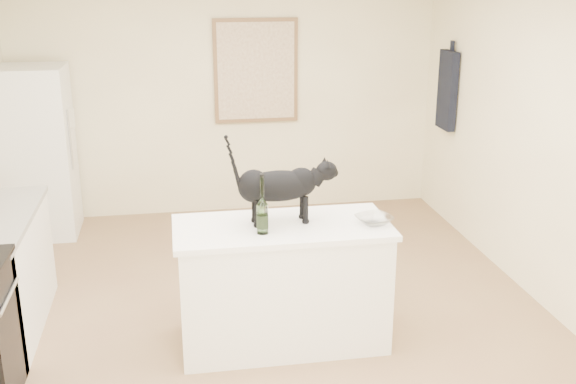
{
  "coord_description": "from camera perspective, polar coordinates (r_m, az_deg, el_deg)",
  "views": [
    {
      "loc": [
        -0.61,
        -4.57,
        2.58
      ],
      "look_at": [
        0.15,
        -0.15,
        1.12
      ],
      "focal_mm": 42.79,
      "sensor_mm": 36.0,
      "label": 1
    }
  ],
  "objects": [
    {
      "name": "glass_bowl",
      "position": [
        4.78,
        7.16,
        -2.32
      ],
      "size": [
        0.3,
        0.3,
        0.06
      ],
      "primitive_type": "imported",
      "rotation": [
        0.0,
        0.0,
        0.32
      ],
      "color": "silver",
      "rests_on": "island_top"
    },
    {
      "name": "wine_bottle",
      "position": [
        4.53,
        -2.15,
        -1.31
      ],
      "size": [
        0.08,
        0.08,
        0.36
      ],
      "primitive_type": "cylinder",
      "rotation": [
        0.0,
        0.0,
        0.01
      ],
      "color": "#2C5421",
      "rests_on": "island_top"
    },
    {
      "name": "fridge",
      "position": [
        7.26,
        -20.14,
        3.11
      ],
      "size": [
        0.68,
        0.68,
        1.7
      ],
      "primitive_type": "cube",
      "color": "white",
      "rests_on": "floor"
    },
    {
      "name": "hanging_garment",
      "position": [
        7.29,
        13.1,
        8.23
      ],
      "size": [
        0.08,
        0.34,
        0.8
      ],
      "primitive_type": "cube",
      "color": "black",
      "rests_on": "wall_right"
    },
    {
      "name": "wall_right",
      "position": [
        5.55,
        21.67,
        3.39
      ],
      "size": [
        0.0,
        5.5,
        5.5
      ],
      "primitive_type": "plane",
      "rotation": [
        1.57,
        0.0,
        -1.57
      ],
      "color": "#FFF7C5",
      "rests_on": "ground"
    },
    {
      "name": "artwork_frame",
      "position": [
        7.42,
        -2.68,
        10.02
      ],
      "size": [
        0.9,
        0.03,
        1.1
      ],
      "primitive_type": "cube",
      "color": "brown",
      "rests_on": "wall_back"
    },
    {
      "name": "fridge_paper",
      "position": [
        7.18,
        -17.63,
        5.81
      ],
      "size": [
        0.07,
        0.14,
        0.19
      ],
      "primitive_type": "cube",
      "rotation": [
        0.0,
        0.0,
        -0.42
      ],
      "color": "beige",
      "rests_on": "fridge"
    },
    {
      "name": "artwork_canvas",
      "position": [
        7.4,
        -2.66,
        10.0
      ],
      "size": [
        0.82,
        0.0,
        1.02
      ],
      "primitive_type": "cube",
      "color": "beige",
      "rests_on": "wall_back"
    },
    {
      "name": "floor",
      "position": [
        5.29,
        -1.92,
        -11.21
      ],
      "size": [
        5.5,
        5.5,
        0.0
      ],
      "primitive_type": "plane",
      "color": "#91734D",
      "rests_on": "ground"
    },
    {
      "name": "island_top",
      "position": [
        4.75,
        -0.49,
        -2.97
      ],
      "size": [
        1.5,
        0.7,
        0.04
      ],
      "primitive_type": "cube",
      "color": "white",
      "rests_on": "island_base"
    },
    {
      "name": "island_base",
      "position": [
        4.92,
        -0.48,
        -7.87
      ],
      "size": [
        1.44,
        0.67,
        0.86
      ],
      "primitive_type": "cube",
      "color": "white",
      "rests_on": "floor"
    },
    {
      "name": "wall_back",
      "position": [
        7.46,
        -4.99,
        8.06
      ],
      "size": [
        4.5,
        0.0,
        4.5
      ],
      "primitive_type": "plane",
      "rotation": [
        1.57,
        0.0,
        0.0
      ],
      "color": "#FFF7C5",
      "rests_on": "ground"
    },
    {
      "name": "black_cat",
      "position": [
        4.7,
        -0.81,
        0.18
      ],
      "size": [
        0.69,
        0.24,
        0.48
      ],
      "primitive_type": null,
      "rotation": [
        0.0,
        0.0,
        0.05
      ],
      "color": "black",
      "rests_on": "island_top"
    }
  ]
}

